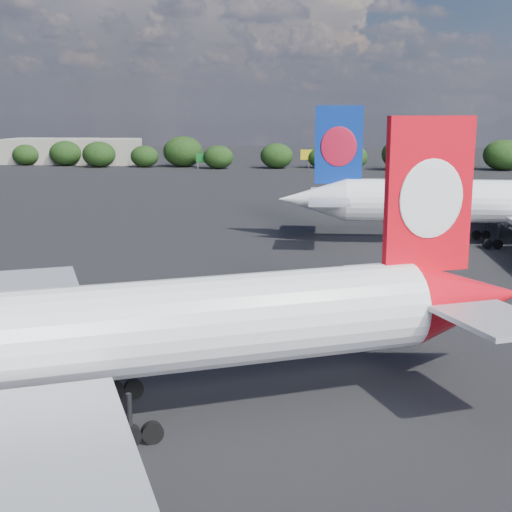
# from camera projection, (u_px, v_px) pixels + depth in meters

# --- Properties ---
(ground) EXTENTS (500.00, 500.00, 0.00)m
(ground) POSITION_uv_depth(u_px,v_px,m) (179.00, 240.00, 95.33)
(ground) COLOR black
(ground) RESTS_ON ground
(qantas_airliner) EXTENTS (48.61, 46.88, 16.77)m
(qantas_airliner) POSITION_uv_depth(u_px,v_px,m) (113.00, 335.00, 38.74)
(qantas_airliner) COLOR white
(qantas_airliner) RESTS_ON ground
(china_southern_airliner) EXTENTS (54.04, 51.31, 17.68)m
(china_southern_airliner) POSITION_uv_depth(u_px,v_px,m) (497.00, 203.00, 91.44)
(china_southern_airliner) COLOR white
(china_southern_airliner) RESTS_ON ground
(terminal_building) EXTENTS (42.00, 16.00, 8.00)m
(terminal_building) POSITION_uv_depth(u_px,v_px,m) (72.00, 151.00, 230.35)
(terminal_building) COLOR gray
(terminal_building) RESTS_ON ground
(highway_sign) EXTENTS (6.00, 0.30, 4.50)m
(highway_sign) POSITION_uv_depth(u_px,v_px,m) (206.00, 158.00, 209.60)
(highway_sign) COLOR #125E1E
(highway_sign) RESTS_ON ground
(billboard_yellow) EXTENTS (5.00, 0.30, 5.50)m
(billboard_yellow) POSITION_uv_depth(u_px,v_px,m) (309.00, 155.00, 211.88)
(billboard_yellow) COLOR gold
(billboard_yellow) RESTS_ON ground
(horizon_treeline) EXTENTS (207.43, 15.49, 9.35)m
(horizon_treeline) POSITION_uv_depth(u_px,v_px,m) (296.00, 155.00, 210.60)
(horizon_treeline) COLOR black
(horizon_treeline) RESTS_ON ground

